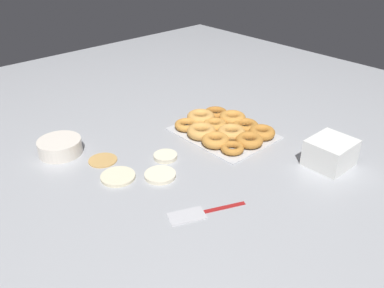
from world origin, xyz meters
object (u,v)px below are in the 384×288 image
donut_tray (223,128)px  batter_bowl (60,147)px  pancake_3 (165,156)px  pancake_2 (118,177)px  pancake_1 (103,160)px  spatula (195,214)px  pancake_0 (160,175)px  container_stack (330,153)px

donut_tray → batter_bowl: batter_bowl is taller
pancake_3 → batter_bowl: (0.28, 0.26, 0.02)m
pancake_2 → pancake_1: bearing=-8.9°
pancake_1 → pancake_3: 0.22m
pancake_2 → pancake_3: 0.20m
pancake_2 → donut_tray: 0.49m
spatula → pancake_1: bearing=-61.7°
pancake_0 → spatula: (-0.22, 0.05, -0.00)m
pancake_0 → batter_bowl: 0.40m
pancake_1 → spatula: 0.44m
pancake_3 → batter_bowl: 0.39m
pancake_0 → donut_tray: (0.08, -0.38, 0.01)m
pancake_3 → spatula: 0.33m
pancake_1 → spatula: (-0.44, -0.04, -0.00)m
pancake_1 → donut_tray: (-0.14, -0.47, 0.02)m
pancake_0 → spatula: 0.23m
donut_tray → container_stack: (-0.41, -0.10, 0.03)m
pancake_2 → pancake_3: size_ratio=1.36×
container_stack → batter_bowl: bearing=43.1°
batter_bowl → pancake_0: bearing=-154.8°
pancake_1 → batter_bowl: bearing=29.4°
container_stack → spatula: container_stack is taller
pancake_1 → pancake_0: bearing=-157.9°
pancake_0 → pancake_1: bearing=22.1°
pancake_0 → pancake_2: 0.14m
pancake_2 → spatula: 0.32m
pancake_3 → pancake_2: bearing=87.9°
donut_tray → container_stack: container_stack is taller
pancake_2 → container_stack: (-0.42, -0.59, 0.04)m
pancake_3 → container_stack: (-0.41, -0.39, 0.04)m
batter_bowl → container_stack: container_stack is taller
donut_tray → batter_bowl: (0.29, 0.55, 0.01)m
pancake_3 → container_stack: size_ratio=0.57×
pancake_0 → donut_tray: size_ratio=0.28×
pancake_1 → pancake_2: pancake_2 is taller
batter_bowl → container_stack: size_ratio=1.04×
batter_bowl → spatula: size_ratio=0.67×
pancake_1 → batter_bowl: size_ratio=0.65×
pancake_3 → batter_bowl: size_ratio=0.54×
pancake_0 → pancake_3: size_ratio=1.24×
pancake_0 → batter_bowl: (0.37, 0.17, 0.02)m
pancake_3 → donut_tray: donut_tray is taller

